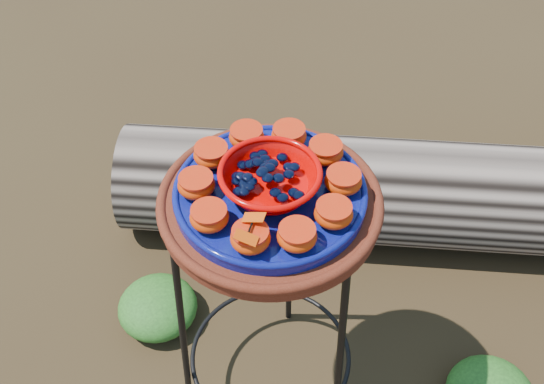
% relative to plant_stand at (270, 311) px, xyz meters
% --- Properties ---
extents(ground, '(60.00, 60.00, 0.00)m').
position_rel_plant_stand_xyz_m(ground, '(0.00, 0.00, -0.35)').
color(ground, '#302112').
extents(plant_stand, '(0.44, 0.44, 0.70)m').
position_rel_plant_stand_xyz_m(plant_stand, '(0.00, 0.00, 0.00)').
color(plant_stand, black).
rests_on(plant_stand, ground).
extents(terracotta_saucer, '(0.43, 0.43, 0.03)m').
position_rel_plant_stand_xyz_m(terracotta_saucer, '(0.00, 0.00, 0.37)').
color(terracotta_saucer, '#491508').
rests_on(terracotta_saucer, plant_stand).
extents(cobalt_plate, '(0.37, 0.37, 0.02)m').
position_rel_plant_stand_xyz_m(cobalt_plate, '(0.00, 0.00, 0.40)').
color(cobalt_plate, '#02025A').
rests_on(cobalt_plate, terracotta_saucer).
extents(red_bowl, '(0.18, 0.18, 0.05)m').
position_rel_plant_stand_xyz_m(red_bowl, '(0.00, 0.00, 0.43)').
color(red_bowl, '#D80401').
rests_on(red_bowl, cobalt_plate).
extents(glass_gems, '(0.14, 0.14, 0.02)m').
position_rel_plant_stand_xyz_m(glass_gems, '(0.00, 0.00, 0.47)').
color(glass_gems, black).
rests_on(glass_gems, red_bowl).
extents(orange_half_0, '(0.07, 0.07, 0.04)m').
position_rel_plant_stand_xyz_m(orange_half_0, '(-0.00, -0.14, 0.43)').
color(orange_half_0, '#C70B00').
rests_on(orange_half_0, cobalt_plate).
extents(orange_half_1, '(0.07, 0.07, 0.04)m').
position_rel_plant_stand_xyz_m(orange_half_1, '(0.08, -0.11, 0.43)').
color(orange_half_1, '#C70B00').
rests_on(orange_half_1, cobalt_plate).
extents(orange_half_2, '(0.07, 0.07, 0.04)m').
position_rel_plant_stand_xyz_m(orange_half_2, '(0.13, -0.05, 0.43)').
color(orange_half_2, '#C70B00').
rests_on(orange_half_2, cobalt_plate).
extents(orange_half_3, '(0.07, 0.07, 0.04)m').
position_rel_plant_stand_xyz_m(orange_half_3, '(0.13, 0.04, 0.43)').
color(orange_half_3, '#C70B00').
rests_on(orange_half_3, cobalt_plate).
extents(orange_half_4, '(0.07, 0.07, 0.04)m').
position_rel_plant_stand_xyz_m(orange_half_4, '(0.09, 0.11, 0.43)').
color(orange_half_4, '#C70B00').
rests_on(orange_half_4, cobalt_plate).
extents(orange_half_5, '(0.07, 0.07, 0.04)m').
position_rel_plant_stand_xyz_m(orange_half_5, '(0.01, 0.14, 0.43)').
color(orange_half_5, '#C70B00').
rests_on(orange_half_5, cobalt_plate).
extents(orange_half_6, '(0.07, 0.07, 0.04)m').
position_rel_plant_stand_xyz_m(orange_half_6, '(-0.08, 0.11, 0.43)').
color(orange_half_6, '#C70B00').
rests_on(orange_half_6, cobalt_plate).
extents(orange_half_7, '(0.07, 0.07, 0.04)m').
position_rel_plant_stand_xyz_m(orange_half_7, '(-0.13, 0.05, 0.43)').
color(orange_half_7, '#C70B00').
rests_on(orange_half_7, cobalt_plate).
extents(orange_half_8, '(0.07, 0.07, 0.04)m').
position_rel_plant_stand_xyz_m(orange_half_8, '(-0.13, -0.04, 0.43)').
color(orange_half_8, '#C70B00').
rests_on(orange_half_8, cobalt_plate).
extents(orange_half_9, '(0.07, 0.07, 0.04)m').
position_rel_plant_stand_xyz_m(orange_half_9, '(-0.09, -0.11, 0.43)').
color(orange_half_9, '#C70B00').
rests_on(orange_half_9, cobalt_plate).
extents(butterfly, '(0.09, 0.06, 0.01)m').
position_rel_plant_stand_xyz_m(butterfly, '(-0.00, -0.14, 0.46)').
color(butterfly, '#D74106').
rests_on(butterfly, orange_half_0).
extents(driftwood_log, '(1.82, 0.73, 0.33)m').
position_rel_plant_stand_xyz_m(driftwood_log, '(0.29, 0.63, -0.18)').
color(driftwood_log, black).
rests_on(driftwood_log, ground).
extents(foliage_left, '(0.23, 0.23, 0.11)m').
position_rel_plant_stand_xyz_m(foliage_left, '(-0.36, 0.13, -0.29)').
color(foliage_left, '#1F4317').
rests_on(foliage_left, ground).
extents(foliage_back, '(0.32, 0.32, 0.16)m').
position_rel_plant_stand_xyz_m(foliage_back, '(-0.15, 0.45, -0.27)').
color(foliage_back, '#1F4317').
rests_on(foliage_back, ground).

